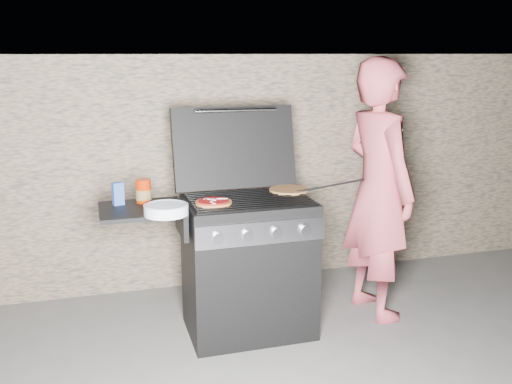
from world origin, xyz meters
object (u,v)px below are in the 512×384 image
object	(u,v)px
gas_grill	(211,270)
person	(378,190)
pizza_topped	(214,202)
sauce_jar	(143,191)

from	to	relation	value
gas_grill	person	xyz separation A→B (m)	(1.19, 0.04, 0.44)
pizza_topped	person	world-z (taller)	person
pizza_topped	person	bearing A→B (deg)	4.97
pizza_topped	person	distance (m)	1.18
pizza_topped	sauce_jar	bearing A→B (deg)	154.78
sauce_jar	gas_grill	bearing A→B (deg)	-17.38
gas_grill	sauce_jar	distance (m)	0.66
pizza_topped	person	size ratio (longest dim) A/B	0.12
gas_grill	person	bearing A→B (deg)	1.71
sauce_jar	person	world-z (taller)	person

